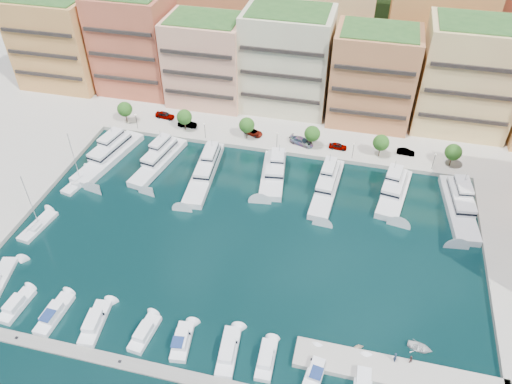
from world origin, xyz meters
TOP-DOWN VIEW (x-y plane):
  - ground at (0.00, 0.00)m, footprint 400.00×400.00m
  - north_quay at (0.00, 62.00)m, footprint 220.00×64.00m
  - hillside at (0.00, 110.00)m, footprint 240.00×40.00m
  - south_pontoon at (-3.00, -30.00)m, footprint 72.00×2.20m
  - finger_pier at (30.00, -22.00)m, footprint 32.00×5.00m
  - apartment_0 at (-66.00, 49.99)m, footprint 22.00×16.50m
  - apartment_1 at (-44.00, 51.99)m, footprint 20.00×16.50m
  - apartment_2 at (-23.00, 49.99)m, footprint 20.00×15.50m
  - apartment_3 at (-2.00, 51.99)m, footprint 22.00×16.50m
  - apartment_4 at (20.00, 49.99)m, footprint 20.00×15.50m
  - apartment_5 at (42.00, 51.99)m, footprint 22.00×16.50m
  - backblock_0 at (-55.00, 74.00)m, footprint 26.00×18.00m
  - backblock_1 at (-25.00, 74.00)m, footprint 26.00×18.00m
  - backblock_2 at (5.00, 74.00)m, footprint 26.00×18.00m
  - backblock_3 at (35.00, 74.00)m, footprint 26.00×18.00m
  - tree_0 at (-40.00, 33.50)m, footprint 3.80×3.80m
  - tree_1 at (-24.00, 33.50)m, footprint 3.80×3.80m
  - tree_2 at (-8.00, 33.50)m, footprint 3.80×3.80m
  - tree_3 at (8.00, 33.50)m, footprint 3.80×3.80m
  - tree_4 at (24.00, 33.50)m, footprint 3.80×3.80m
  - tree_5 at (40.00, 33.50)m, footprint 3.80×3.80m
  - lamppost_0 at (-36.00, 31.20)m, footprint 0.30×0.30m
  - lamppost_1 at (-18.00, 31.20)m, footprint 0.30×0.30m
  - lamppost_2 at (0.00, 31.20)m, footprint 0.30×0.30m
  - lamppost_3 at (18.00, 31.20)m, footprint 0.30×0.30m
  - lamppost_4 at (36.00, 31.20)m, footprint 0.30×0.30m
  - yacht_0 at (-37.66, 19.10)m, footprint 8.95×22.13m
  - yacht_1 at (-25.55, 19.95)m, footprint 7.53×20.07m
  - yacht_2 at (-13.92, 18.61)m, footprint 6.07×22.95m
  - yacht_3 at (1.33, 21.43)m, footprint 6.99×17.02m
  - yacht_4 at (13.70, 19.61)m, footprint 5.59×20.62m
  - yacht_5 at (27.97, 21.23)m, footprint 7.50×17.53m
  - yacht_6 at (41.17, 19.63)m, footprint 7.26×20.89m
  - cruiser_0 at (-33.59, -24.58)m, footprint 3.02×7.46m
  - cruiser_1 at (-26.43, -24.61)m, footprint 3.03×8.63m
  - cruiser_2 at (-18.97, -24.60)m, footprint 3.73×8.97m
  - cruiser_3 at (-10.20, -24.58)m, footprint 3.19×7.44m
  - cruiser_4 at (-3.77, -24.59)m, footprint 3.48×7.35m
  - cruiser_5 at (3.89, -24.60)m, footprint 3.54×9.05m
  - cruiser_6 at (9.97, -24.58)m, footprint 2.78×7.17m
  - cruiser_7 at (17.66, -24.60)m, footprint 3.46×7.57m
  - cruiser_8 at (24.75, -24.58)m, footprint 2.89×7.44m
  - sailboat_0 at (-40.03, -20.11)m, footprint 4.96×10.49m
  - sailboat_1 at (-41.13, -6.20)m, footprint 4.00×9.47m
  - sailboat_2 at (-40.09, 8.76)m, footprint 4.58×9.85m
  - tender_2 at (33.09, -16.66)m, footprint 4.36×3.48m
  - tender_1 at (23.68, -18.75)m, footprint 1.96×1.82m
  - car_0 at (-31.15, 37.63)m, footprint 5.24×2.56m
  - car_1 at (-24.03, 35.00)m, footprint 4.83×1.85m
  - car_2 at (-6.90, 35.48)m, footprint 5.46×3.98m
  - car_3 at (5.54, 34.01)m, footprint 6.38×4.00m
  - car_4 at (14.29, 34.23)m, footprint 4.34×1.80m
  - car_5 at (30.11, 35.67)m, footprint 4.24×1.68m
  - person_0 at (29.09, -20.36)m, footprint 0.61×0.80m
  - person_1 at (31.36, -20.00)m, footprint 0.93×0.88m

SIDE VIEW (x-z plane):
  - ground at x=0.00m, z-range 0.00..0.00m
  - north_quay at x=0.00m, z-range -1.00..1.00m
  - hillside at x=0.00m, z-range -29.00..29.00m
  - south_pontoon at x=-3.00m, z-range -0.17..0.17m
  - finger_pier at x=30.00m, z-range -1.00..1.00m
  - sailboat_0 at x=-40.03m, z-range -6.29..6.91m
  - sailboat_1 at x=-41.13m, z-range -6.29..6.91m
  - sailboat_2 at x=-40.09m, z-range -6.29..6.91m
  - tender_2 at x=33.09m, z-range 0.00..0.81m
  - tender_1 at x=23.68m, z-range 0.00..0.85m
  - cruiser_5 at x=3.89m, z-range -0.73..1.82m
  - cruiser_2 at x=-18.97m, z-range -0.73..1.82m
  - cruiser_8 at x=24.75m, z-range -0.73..1.82m
  - cruiser_0 at x=-33.59m, z-range -0.73..1.82m
  - cruiser_3 at x=-10.20m, z-range -0.73..1.82m
  - cruiser_6 at x=9.97m, z-range -0.73..1.82m
  - cruiser_1 at x=-26.43m, z-range -0.76..1.90m
  - cruiser_7 at x=17.66m, z-range -0.76..1.90m
  - cruiser_4 at x=-3.77m, z-range -0.76..1.90m
  - yacht_4 at x=13.70m, z-range -2.56..4.74m
  - yacht_1 at x=-25.55m, z-range -2.56..4.74m
  - yacht_0 at x=-37.66m, z-range -2.44..4.86m
  - yacht_6 at x=41.17m, z-range -2.44..4.86m
  - yacht_2 at x=-13.92m, z-range -2.44..4.86m
  - yacht_3 at x=1.33m, z-range -2.44..4.86m
  - yacht_5 at x=27.97m, z-range -2.44..4.86m
  - car_5 at x=30.11m, z-range 1.00..2.37m
  - car_2 at x=-6.90m, z-range 1.00..2.38m
  - car_4 at x=14.29m, z-range 1.00..2.47m
  - person_1 at x=31.36m, z-range 1.00..2.52m
  - car_1 at x=-24.03m, z-range 1.00..2.57m
  - car_0 at x=-31.15m, z-range 1.00..2.72m
  - car_3 at x=5.54m, z-range 1.00..2.72m
  - person_0 at x=29.09m, z-range 1.00..2.95m
  - lamppost_0 at x=-36.00m, z-range 1.73..5.93m
  - lamppost_1 at x=-18.00m, z-range 1.73..5.93m
  - lamppost_2 at x=0.00m, z-range 1.73..5.93m
  - lamppost_3 at x=18.00m, z-range 1.73..5.93m
  - lamppost_4 at x=36.00m, z-range 1.73..5.93m
  - tree_0 at x=-40.00m, z-range 1.92..7.57m
  - tree_1 at x=-24.00m, z-range 1.92..7.57m
  - tree_2 at x=-8.00m, z-range 1.92..7.57m
  - tree_3 at x=8.00m, z-range 1.92..7.57m
  - tree_4 at x=24.00m, z-range 1.92..7.57m
  - tree_5 at x=40.00m, z-range 1.92..7.57m
  - apartment_2 at x=-23.00m, z-range 0.91..23.71m
  - apartment_4 at x=20.00m, z-range 0.91..24.71m
  - apartment_0 at x=-66.00m, z-range 0.91..25.71m
  - apartment_3 at x=-2.00m, z-range 0.91..26.71m
  - apartment_5 at x=42.00m, z-range 0.91..27.71m
  - apartment_1 at x=-44.00m, z-range 0.91..27.71m
  - backblock_0 at x=-55.00m, z-range 1.00..31.00m
  - backblock_1 at x=-25.00m, z-range 1.00..31.00m
  - backblock_2 at x=5.00m, z-range 1.00..31.00m
  - backblock_3 at x=35.00m, z-range 1.00..31.00m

